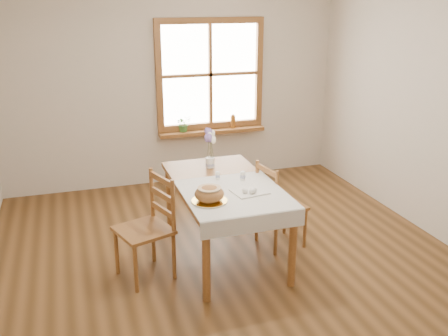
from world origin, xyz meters
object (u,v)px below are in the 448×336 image
at_px(dining_table, 224,191).
at_px(flower_vase, 210,163).
at_px(chair_left, 144,229).
at_px(chair_right, 281,204).
at_px(bread_plate, 209,201).

distance_m(dining_table, flower_vase, 0.48).
xyz_separation_m(chair_left, flower_vase, (0.81, 0.65, 0.32)).
xyz_separation_m(chair_right, bread_plate, (-0.88, -0.44, 0.32)).
relative_size(chair_left, flower_vase, 9.29).
height_order(dining_table, flower_vase, flower_vase).
distance_m(chair_left, bread_plate, 0.66).
bearing_deg(dining_table, bread_plate, -122.05).
bearing_deg(bread_plate, dining_table, 57.95).
bearing_deg(chair_right, bread_plate, 106.23).
height_order(bread_plate, flower_vase, flower_vase).
height_order(dining_table, bread_plate, bread_plate).
xyz_separation_m(dining_table, bread_plate, (-0.27, -0.43, 0.10)).
relative_size(dining_table, flower_vase, 15.59).
relative_size(chair_left, chair_right, 1.07).
bearing_deg(chair_left, chair_right, 79.29).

